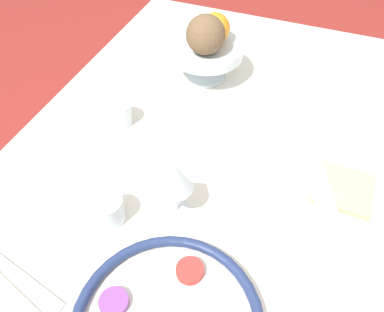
{
  "coord_description": "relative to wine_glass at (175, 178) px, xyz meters",
  "views": [
    {
      "loc": [
        -0.49,
        -0.16,
        1.41
      ],
      "look_at": [
        0.04,
        0.04,
        0.79
      ],
      "focal_mm": 35.0,
      "sensor_mm": 36.0,
      "label": 1
    }
  ],
  "objects": [
    {
      "name": "ground_plane",
      "position": [
        0.08,
        -0.03,
        -0.85
      ],
      "size": [
        8.0,
        8.0,
        0.0
      ],
      "primitive_type": "plane",
      "color": "maroon"
    },
    {
      "name": "dining_table",
      "position": [
        0.08,
        -0.03,
        -0.48
      ],
      "size": [
        1.6,
        0.99,
        0.75
      ],
      "color": "silver",
      "rests_on": "ground_plane"
    },
    {
      "name": "wine_glass",
      "position": [
        0.0,
        0.0,
        0.0
      ],
      "size": [
        0.07,
        0.07,
        0.14
      ],
      "color": "silver",
      "rests_on": "dining_table"
    },
    {
      "name": "fruit_stand",
      "position": [
        0.47,
        0.1,
        -0.02
      ],
      "size": [
        0.21,
        0.21,
        0.1
      ],
      "color": "silver",
      "rests_on": "dining_table"
    },
    {
      "name": "orange_fruit",
      "position": [
        0.49,
        0.09,
        0.04
      ],
      "size": [
        0.08,
        0.08,
        0.08
      ],
      "color": "orange",
      "rests_on": "fruit_stand"
    },
    {
      "name": "coconut",
      "position": [
        0.43,
        0.1,
        0.05
      ],
      "size": [
        0.1,
        0.1,
        0.1
      ],
      "color": "brown",
      "rests_on": "fruit_stand"
    },
    {
      "name": "bread_plate",
      "position": [
        0.17,
        -0.32,
        -0.1
      ],
      "size": [
        0.2,
        0.2,
        0.02
      ],
      "color": "beige",
      "rests_on": "dining_table"
    },
    {
      "name": "napkin_roll",
      "position": [
        0.16,
        -0.27,
        -0.08
      ],
      "size": [
        0.17,
        0.1,
        0.04
      ],
      "color": "white",
      "rests_on": "dining_table"
    },
    {
      "name": "cup_near",
      "position": [
        -0.07,
        0.12,
        -0.08
      ],
      "size": [
        0.07,
        0.07,
        0.06
      ],
      "color": "silver",
      "rests_on": "dining_table"
    },
    {
      "name": "cup_mid",
      "position": [
        0.2,
        0.24,
        -0.08
      ],
      "size": [
        0.07,
        0.07,
        0.06
      ],
      "color": "silver",
      "rests_on": "dining_table"
    },
    {
      "name": "fork_left",
      "position": [
        -0.28,
        0.2,
        -0.1
      ],
      "size": [
        0.07,
        0.19,
        0.01
      ],
      "color": "silver",
      "rests_on": "dining_table"
    },
    {
      "name": "fork_right",
      "position": [
        -0.25,
        0.2,
        -0.1
      ],
      "size": [
        0.06,
        0.19,
        0.01
      ],
      "color": "silver",
      "rests_on": "dining_table"
    }
  ]
}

